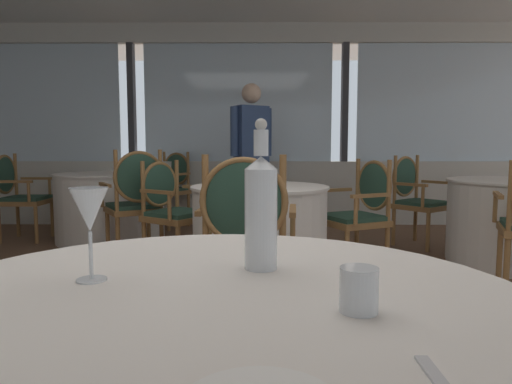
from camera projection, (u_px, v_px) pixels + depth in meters
window_wall_far at (238, 145)px, 6.11m from camera, size 9.09×0.14×2.65m
water_bottle at (261, 209)px, 1.06m from camera, size 0.08×0.08×0.35m
wine_glass at (89, 212)px, 0.96m from camera, size 0.08×0.08×0.20m
water_tumbler at (359, 290)px, 0.79m from camera, size 0.07×0.07×0.08m
dining_chair_1_2 at (415, 193)px, 4.83m from camera, size 0.66×0.65×0.95m
background_table_2 at (111, 207)px, 5.10m from camera, size 1.21×1.21×0.75m
dining_chair_2_0 at (17, 190)px, 5.08m from camera, size 0.48×0.54×0.97m
dining_chair_2_1 at (136, 196)px, 4.19m from camera, size 0.65×0.63×1.02m
dining_chair_2_2 at (171, 183)px, 5.97m from camera, size 0.65×0.63×0.98m
background_table_3 at (260, 235)px, 3.43m from camera, size 1.03×1.03×0.75m
dining_chair_3_0 at (246, 232)px, 2.47m from camera, size 0.56×0.50×1.00m
dining_chair_3_1 at (361, 207)px, 3.81m from camera, size 0.61×0.64×0.94m
dining_chair_3_2 at (170, 205)px, 3.94m from camera, size 0.64×0.66×0.92m
diner_person_0 at (251, 150)px, 5.17m from camera, size 0.46×0.36×1.75m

